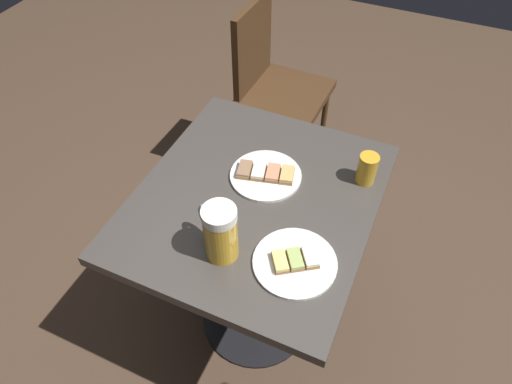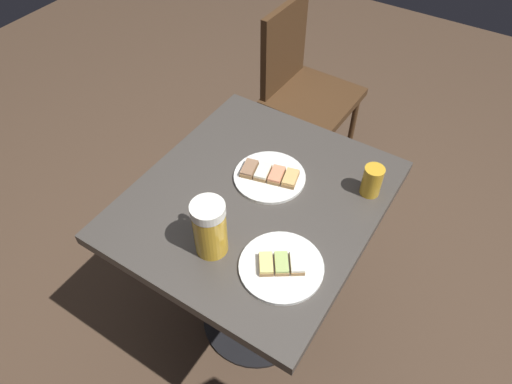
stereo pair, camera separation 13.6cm
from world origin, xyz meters
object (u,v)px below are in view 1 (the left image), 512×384
object	(u,v)px
beer_mug	(219,231)
cafe_chair	(273,83)
plate_far	(266,175)
beer_glass_small	(367,169)
plate_near	(295,262)

from	to	relation	value
beer_mug	cafe_chair	xyz separation A→B (m)	(1.09, 0.29, -0.31)
plate_far	beer_glass_small	world-z (taller)	beer_glass_small
beer_mug	cafe_chair	world-z (taller)	beer_mug
plate_near	beer_glass_small	xyz separation A→B (m)	(0.37, -0.09, 0.04)
plate_near	plate_far	distance (m)	0.33
beer_glass_small	cafe_chair	size ratio (longest dim) A/B	0.11
beer_glass_small	plate_far	bearing A→B (deg)	111.11
plate_near	beer_mug	size ratio (longest dim) A/B	1.29
beer_glass_small	cafe_chair	xyz separation A→B (m)	(0.67, 0.58, -0.27)
plate_near	cafe_chair	distance (m)	1.17
plate_near	beer_mug	world-z (taller)	beer_mug
plate_near	beer_glass_small	size ratio (longest dim) A/B	2.27
plate_near	cafe_chair	size ratio (longest dim) A/B	0.25
beer_mug	beer_glass_small	xyz separation A→B (m)	(0.42, -0.28, -0.04)
plate_far	beer_glass_small	bearing A→B (deg)	-68.89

